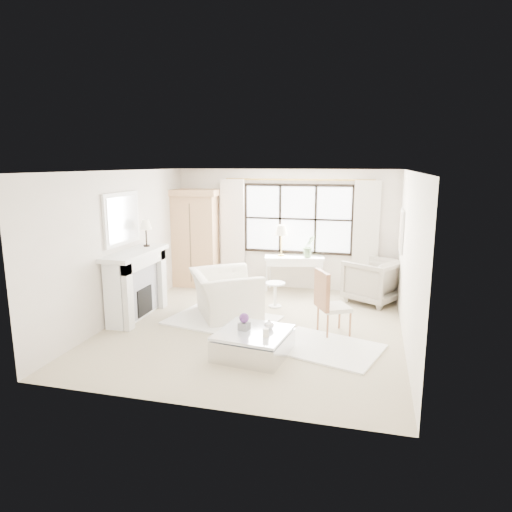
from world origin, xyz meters
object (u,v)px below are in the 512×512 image
Objects in this scene: armoire at (195,237)px; coffee_table at (253,344)px; console_table at (294,274)px; club_armchair at (225,294)px.

coffee_table is (2.33, -3.57, -0.96)m from armoire.
console_table is 2.21m from club_armchair.
club_armchair is 1.18× the size of coffee_table.
club_armchair is (1.37, -1.98, -0.71)m from armoire.
armoire is 4.37m from coffee_table.
console_table is at bearing -57.40° from club_armchair.
coffee_table is (0.95, -1.59, -0.25)m from club_armchair.
club_armchair is (-0.95, -2.00, 0.03)m from console_table.
console_table is 1.04× the size of club_armchair.
armoire is 2.00× the size of coffee_table.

